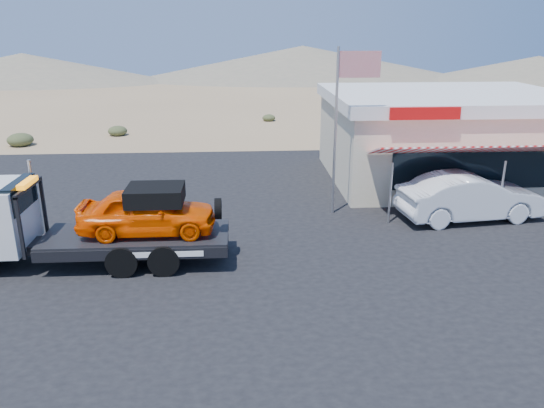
% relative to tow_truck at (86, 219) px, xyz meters
% --- Properties ---
extents(ground, '(120.00, 120.00, 0.00)m').
position_rel_tow_truck_xyz_m(ground, '(3.21, -0.61, -1.38)').
color(ground, '#8B6F4F').
rests_on(ground, ground).
extents(asphalt_lot, '(32.00, 24.00, 0.02)m').
position_rel_tow_truck_xyz_m(asphalt_lot, '(5.21, 2.39, -1.37)').
color(asphalt_lot, black).
rests_on(asphalt_lot, ground).
extents(tow_truck, '(7.65, 2.27, 2.56)m').
position_rel_tow_truck_xyz_m(tow_truck, '(0.00, 0.00, 0.00)').
color(tow_truck, black).
rests_on(tow_truck, asphalt_lot).
extents(white_sedan, '(5.26, 2.38, 1.67)m').
position_rel_tow_truck_xyz_m(white_sedan, '(12.69, 2.91, -0.52)').
color(white_sedan, silver).
rests_on(white_sedan, asphalt_lot).
extents(jerky_store, '(10.40, 9.97, 3.90)m').
position_rel_tow_truck_xyz_m(jerky_store, '(13.71, 8.36, 0.61)').
color(jerky_store, beige).
rests_on(jerky_store, asphalt_lot).
extents(flagpole, '(1.55, 0.10, 6.00)m').
position_rel_tow_truck_xyz_m(flagpole, '(8.15, 3.89, 2.39)').
color(flagpole, '#99999E').
rests_on(flagpole, asphalt_lot).
extents(distant_hills, '(126.00, 48.00, 4.20)m').
position_rel_tow_truck_xyz_m(distant_hills, '(-6.56, 54.53, 0.51)').
color(distant_hills, '#726B59').
rests_on(distant_hills, ground).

